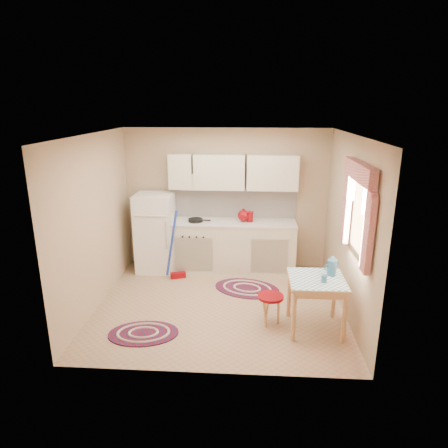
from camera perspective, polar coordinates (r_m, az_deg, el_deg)
The scene contains 14 objects.
room_shell at distance 5.77m, azimuth 1.08°, elevation 3.83°, with size 3.64×3.60×2.52m.
fridge at distance 7.17m, azimuth -9.76°, elevation -1.23°, with size 0.65×0.60×1.40m, color white.
broom at distance 6.79m, azimuth -6.72°, elevation -3.04°, with size 0.28×0.12×1.20m, color #1C3AB0, non-canonical shape.
base_cabinets at distance 7.12m, azimuth 0.97°, elevation -3.33°, with size 2.25×0.60×0.88m, color beige.
countertop at distance 6.97m, azimuth 0.99°, elevation 0.22°, with size 2.27×0.62×0.04m, color beige.
frying_pan at distance 6.97m, azimuth -4.09°, elevation 0.55°, with size 0.25×0.25×0.05m, color black.
red_kettle at distance 6.93m, azimuth 2.79°, elevation 1.22°, with size 0.22×0.20×0.22m, color maroon, non-canonical shape.
red_canister at distance 6.94m, azimuth 3.74°, elevation 0.96°, with size 0.10×0.10×0.16m, color maroon.
table at distance 5.49m, azimuth 12.89°, elevation -11.10°, with size 0.72×0.72×0.72m, color #E0A570.
stool at distance 5.58m, azimuth 6.62°, elevation -12.04°, with size 0.35×0.35×0.42m, color maroon.
coffee_pot at distance 5.43m, azimuth 15.19°, elevation -5.72°, with size 0.15×0.13×0.30m, color #2F688F, non-canonical shape.
mug at distance 5.24m, azimuth 14.10°, elevation -7.62°, with size 0.07×0.07×0.10m, color #2F688F.
rug_center at distance 6.59m, azimuth 3.30°, elevation -9.16°, with size 1.07×0.71×0.02m, color maroon, non-canonical shape.
rug_left at distance 5.52m, azimuth -11.43°, elevation -15.06°, with size 0.92×0.61×0.02m, color maroon, non-canonical shape.
Camera 1 is at (0.41, -5.38, 2.89)m, focal length 32.00 mm.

